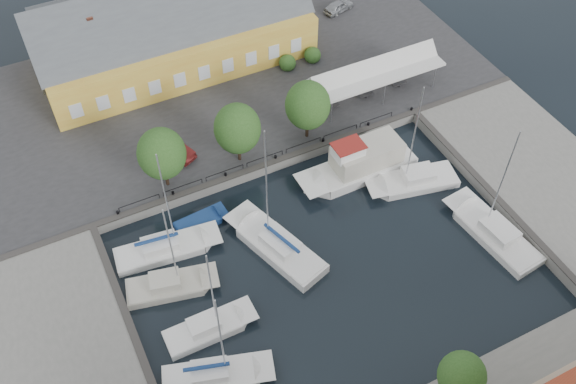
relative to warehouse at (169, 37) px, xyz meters
The scene contains 19 objects.
ground 28.82m from the warehouse, 84.77° to the right, with size 140.00×140.00×0.00m, color black.
north_quay 7.13m from the warehouse, 64.14° to the right, with size 56.00×26.00×1.00m, color #2D2D30.
west_quay 36.24m from the warehouse, 122.58° to the right, with size 12.00×24.00×1.00m, color slate.
east_quay 39.27m from the warehouse, 50.98° to the right, with size 12.00×24.00×1.00m, color slate.
quay_edge_fittings 23.99m from the warehouse, 83.67° to the right, with size 56.00×24.72×0.40m.
warehouse is the anchor object (origin of this frame).
tent_canopy 21.63m from the warehouse, 39.86° to the right, with size 14.00×4.00×2.83m.
quay_trees 16.37m from the warehouse, 87.91° to the right, with size 18.20×4.20×6.30m.
car_silver 21.02m from the warehouse, ahead, with size 1.58×3.93×1.34m, color #ABAFB3.
car_red 13.97m from the warehouse, 109.62° to the right, with size 1.59×4.56×1.50m, color #511212.
center_sailboat 26.85m from the warehouse, 91.12° to the right, with size 5.85×10.24×13.51m.
trawler 24.47m from the warehouse, 64.96° to the right, with size 11.60×3.51×5.00m.
east_boat_a 29.23m from the warehouse, 61.32° to the right, with size 8.87×4.55×12.06m.
east_boat_c 37.57m from the warehouse, 63.60° to the right, with size 4.00×9.79×12.03m.
west_boat_a 24.64m from the warehouse, 111.54° to the right, with size 9.17×3.53×11.81m.
west_boat_b 28.30m from the warehouse, 110.49° to the right, with size 7.66×4.07×10.20m.
west_boat_c 32.51m from the warehouse, 105.24° to the right, with size 7.23×2.37×9.87m.
west_boat_d 36.38m from the warehouse, 105.18° to the right, with size 8.35×4.69×10.88m.
launch_nw 22.09m from the warehouse, 103.85° to the right, with size 4.83×2.25×0.88m.
Camera 1 is at (-16.52, -27.17, 43.46)m, focal length 40.00 mm.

